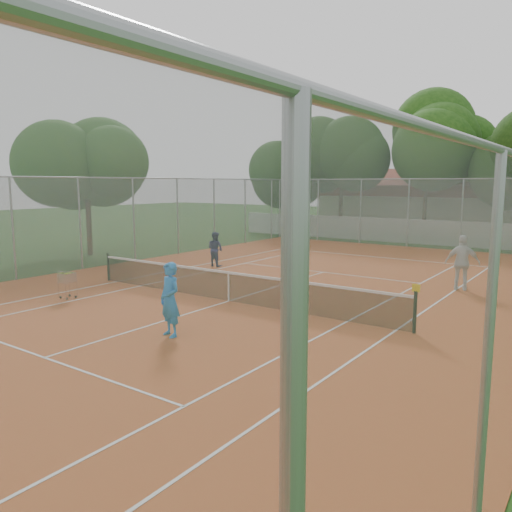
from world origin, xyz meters
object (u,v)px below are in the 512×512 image
Objects in this scene: player_near at (170,300)px; player_far_left at (215,249)px; clubhouse at (433,203)px; ball_hopper at (67,285)px; tennis_net at (229,286)px; player_far_right at (462,263)px.

player_near reaches higher than player_far_left.
clubhouse reaches higher than ball_hopper.
player_far_left is (-4.72, 4.96, 0.29)m from tennis_net.
player_far_left is at bearing 133.53° from tennis_net.
player_near is 1.97× the size of ball_hopper.
player_far_right is 2.09× the size of ball_hopper.
player_near is (1.11, -3.70, 0.43)m from tennis_net.
player_far_left is 0.81× the size of player_far_right.
tennis_net is 7.57× the size of player_far_left.
player_far_left is at bearing 106.35° from ball_hopper.
tennis_net is at bearing 120.67° from player_near.
player_far_left reaches higher than tennis_net.
player_far_right reaches higher than tennis_net.
tennis_net is at bearing -86.05° from clubhouse.
player_far_right is (7.63, -22.93, -1.21)m from clubhouse.
ball_hopper is (-5.62, 0.94, -0.45)m from player_near.
tennis_net is at bearing 138.01° from player_far_left.
clubhouse is at bearing -84.72° from player_far_right.
tennis_net is 3.88m from player_near.
player_far_left is 10.41m from player_far_right.
ball_hopper is (-2.51, -31.75, -1.71)m from clubhouse.
player_near is at bearing 128.39° from player_far_left.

